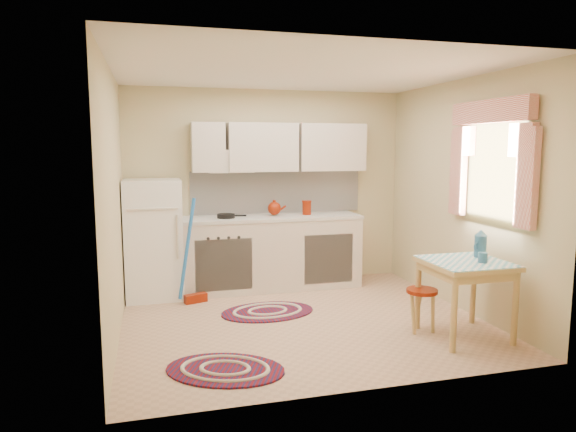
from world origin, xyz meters
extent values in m
plane|color=tan|center=(0.00, 0.00, 0.00)|extent=(3.60, 3.60, 0.00)
cube|color=silver|center=(0.00, 0.00, 2.50)|extent=(3.60, 3.20, 0.04)
cube|color=tan|center=(0.00, 1.60, 1.25)|extent=(3.60, 0.04, 2.50)
cube|color=tan|center=(0.00, -1.60, 1.25)|extent=(3.60, 0.04, 2.50)
cube|color=tan|center=(-1.80, 0.00, 1.25)|extent=(0.04, 3.20, 2.50)
cube|color=tan|center=(1.80, 0.00, 1.25)|extent=(0.04, 3.20, 2.50)
cube|color=silver|center=(0.12, 1.59, 1.20)|extent=(2.25, 0.03, 0.55)
cube|color=beige|center=(0.12, 1.44, 1.77)|extent=(2.25, 0.33, 0.60)
cube|color=white|center=(1.78, -0.55, 1.55)|extent=(0.04, 0.85, 0.95)
cube|color=white|center=(-1.46, 1.25, 0.70)|extent=(0.65, 0.60, 1.40)
cube|color=beige|center=(-0.04, 1.30, 0.44)|extent=(2.25, 0.60, 0.88)
cube|color=beige|center=(-0.04, 1.30, 0.90)|extent=(2.27, 0.62, 0.04)
cylinder|color=black|center=(-0.60, 1.25, 0.94)|extent=(0.26, 0.26, 0.05)
cylinder|color=maroon|center=(0.44, 1.30, 1.00)|extent=(0.14, 0.14, 0.16)
cube|color=tan|center=(1.33, -0.83, 0.36)|extent=(0.72, 0.72, 0.72)
cylinder|color=maroon|center=(1.01, -0.61, 0.21)|extent=(0.36, 0.36, 0.42)
cylinder|color=#2A5C81|center=(1.43, -0.93, 0.77)|extent=(0.10, 0.10, 0.10)
camera|label=1|loc=(-1.47, -4.89, 1.77)|focal=32.00mm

